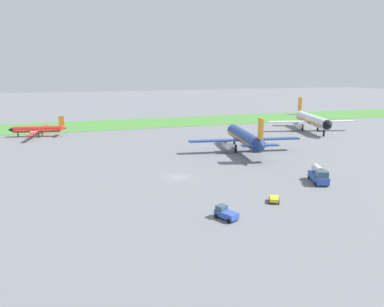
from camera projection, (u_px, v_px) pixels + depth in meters
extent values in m
plane|color=slate|center=(178.00, 177.00, 77.38)|extent=(600.00, 600.00, 0.00)
cube|color=#478438|center=(127.00, 124.00, 150.41)|extent=(360.00, 28.00, 0.08)
cylinder|color=navy|center=(244.00, 137.00, 100.38)|extent=(6.86, 23.44, 3.54)
cone|color=black|center=(232.00, 129.00, 112.76)|extent=(3.90, 3.69, 3.47)
cone|color=navy|center=(261.00, 146.00, 87.28)|extent=(3.81, 4.92, 3.19)
cube|color=orange|center=(244.00, 138.00, 100.44)|extent=(6.74, 22.18, 0.50)
cube|color=navy|center=(217.00, 141.00, 98.72)|extent=(15.61, 4.47, 0.35)
cube|color=navy|center=(272.00, 139.00, 101.09)|extent=(15.61, 4.47, 0.35)
cylinder|color=#B7BABF|center=(227.00, 145.00, 99.43)|extent=(2.49, 4.10, 1.95)
cylinder|color=#B7BABF|center=(262.00, 144.00, 100.95)|extent=(2.49, 4.10, 1.95)
cube|color=orange|center=(261.00, 129.00, 87.01)|extent=(0.84, 2.93, 5.15)
cube|color=navy|center=(251.00, 146.00, 87.58)|extent=(4.74, 2.56, 0.28)
cube|color=navy|center=(269.00, 145.00, 88.27)|extent=(4.74, 2.56, 0.28)
cylinder|color=black|center=(234.00, 141.00, 110.33)|extent=(0.64, 0.64, 2.25)
cylinder|color=black|center=(236.00, 149.00, 99.07)|extent=(0.64, 0.64, 2.25)
cylinder|color=black|center=(255.00, 148.00, 99.92)|extent=(0.64, 0.64, 2.25)
cylinder|color=red|center=(37.00, 129.00, 122.52)|extent=(14.93, 4.73, 2.06)
cone|color=black|center=(11.00, 130.00, 121.56)|extent=(2.39, 2.36, 2.02)
cone|color=red|center=(63.00, 128.00, 123.48)|extent=(3.17, 2.35, 1.85)
cube|color=orange|center=(37.00, 130.00, 122.56)|extent=(14.13, 4.62, 0.29)
cube|color=red|center=(33.00, 133.00, 117.19)|extent=(3.48, 11.38, 0.21)
cube|color=red|center=(43.00, 128.00, 128.12)|extent=(3.48, 11.38, 0.21)
cylinder|color=#B7BABF|center=(33.00, 132.00, 119.09)|extent=(1.74, 0.95, 0.66)
cylinder|color=#B7BABF|center=(39.00, 129.00, 126.09)|extent=(1.74, 0.95, 0.66)
cube|color=orange|center=(62.00, 121.00, 122.88)|extent=(1.86, 0.58, 3.29)
cube|color=red|center=(61.00, 129.00, 122.05)|extent=(1.74, 3.06, 0.16)
cube|color=red|center=(63.00, 128.00, 124.83)|extent=(1.74, 3.06, 0.16)
cylinder|color=black|center=(18.00, 135.00, 122.20)|extent=(0.37, 0.37, 1.44)
cylinder|color=black|center=(39.00, 135.00, 121.07)|extent=(0.37, 0.37, 1.44)
cylinder|color=black|center=(42.00, 133.00, 125.01)|extent=(0.37, 0.37, 1.44)
cylinder|color=silver|center=(313.00, 120.00, 132.22)|extent=(8.94, 24.24, 3.67)
cone|color=black|center=(329.00, 126.00, 119.26)|extent=(4.25, 4.06, 3.60)
cone|color=silver|center=(299.00, 114.00, 145.72)|extent=(4.26, 5.29, 3.30)
cube|color=orange|center=(313.00, 121.00, 132.28)|extent=(8.71, 22.95, 0.51)
cube|color=silver|center=(333.00, 121.00, 133.63)|extent=(16.13, 5.85, 0.37)
cube|color=silver|center=(290.00, 122.00, 132.40)|extent=(16.13, 5.85, 0.37)
cylinder|color=#B7BABF|center=(325.00, 125.00, 133.71)|extent=(2.86, 4.35, 2.02)
cylinder|color=#B7BABF|center=(298.00, 125.00, 132.92)|extent=(2.86, 4.35, 2.02)
cube|color=orange|center=(300.00, 104.00, 144.15)|extent=(1.10, 3.03, 5.34)
cube|color=silver|center=(305.00, 114.00, 145.27)|extent=(5.00, 2.99, 0.29)
cube|color=silver|center=(294.00, 114.00, 144.91)|extent=(5.00, 2.99, 0.29)
cylinder|color=black|center=(324.00, 133.00, 123.19)|extent=(0.66, 0.66, 2.34)
cylinder|color=black|center=(318.00, 127.00, 134.75)|extent=(0.66, 0.66, 2.34)
cylinder|color=black|center=(303.00, 128.00, 134.30)|extent=(0.66, 0.66, 2.34)
cube|color=yellow|center=(274.00, 199.00, 62.83)|extent=(2.50, 2.83, 0.55)
cylinder|color=black|center=(270.00, 198.00, 63.84)|extent=(0.57, 0.73, 0.70)
cylinder|color=black|center=(278.00, 199.00, 63.53)|extent=(0.57, 0.73, 0.70)
cylinder|color=black|center=(269.00, 202.00, 62.25)|extent=(0.57, 0.73, 0.70)
cylinder|color=black|center=(279.00, 202.00, 61.93)|extent=(0.57, 0.73, 0.70)
cube|color=#334FB2|center=(318.00, 177.00, 73.63)|extent=(4.33, 6.93, 1.40)
cylinder|color=silver|center=(318.00, 169.00, 74.06)|extent=(2.58, 3.88, 1.54)
cube|color=#334C60|center=(322.00, 174.00, 71.57)|extent=(2.65, 2.86, 1.20)
cylinder|color=black|center=(328.00, 184.00, 71.56)|extent=(0.46, 0.74, 0.70)
cylinder|color=black|center=(316.00, 184.00, 71.60)|extent=(0.46, 0.74, 0.70)
cylinder|color=black|center=(320.00, 177.00, 75.99)|extent=(0.46, 0.74, 0.70)
cylinder|color=black|center=(309.00, 177.00, 76.03)|extent=(0.46, 0.74, 0.70)
cube|color=#334FB2|center=(226.00, 214.00, 55.76)|extent=(3.20, 4.02, 0.90)
cube|color=#334C60|center=(222.00, 207.00, 56.29)|extent=(1.93, 1.83, 0.70)
cylinder|color=black|center=(216.00, 216.00, 56.15)|extent=(0.53, 0.74, 0.70)
cylinder|color=black|center=(224.00, 213.00, 57.36)|extent=(0.53, 0.74, 0.70)
cylinder|color=black|center=(229.00, 221.00, 54.37)|extent=(0.53, 0.74, 0.70)
cylinder|color=black|center=(237.00, 218.00, 55.57)|extent=(0.53, 0.74, 0.70)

